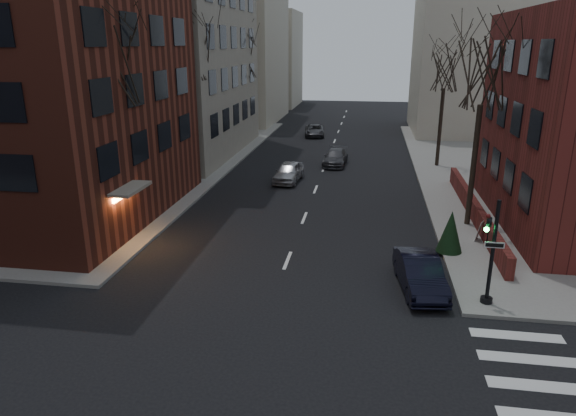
# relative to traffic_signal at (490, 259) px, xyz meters

# --- Properties ---
(building_left_brick) EXTENTS (15.00, 15.00, 18.00)m
(building_left_brick) POSITION_rel_traffic_signal_xyz_m (-23.44, 7.51, 7.09)
(building_left_brick) COLOR maroon
(building_left_brick) RESTS_ON ground
(low_wall_right) EXTENTS (0.35, 16.00, 1.00)m
(low_wall_right) POSITION_rel_traffic_signal_xyz_m (1.36, 10.01, -1.26)
(low_wall_right) COLOR maroon
(low_wall_right) RESTS_ON sidewalk_far_right
(building_distant_la) EXTENTS (14.00, 16.00, 18.00)m
(building_distant_la) POSITION_rel_traffic_signal_xyz_m (-22.94, 46.01, 7.09)
(building_distant_la) COLOR #B7AF9B
(building_distant_la) RESTS_ON ground
(building_distant_ra) EXTENTS (14.00, 14.00, 16.00)m
(building_distant_ra) POSITION_rel_traffic_signal_xyz_m (7.06, 41.01, 6.09)
(building_distant_ra) COLOR #B7AF9B
(building_distant_ra) RESTS_ON ground
(building_distant_lb) EXTENTS (10.00, 12.00, 14.00)m
(building_distant_lb) POSITION_rel_traffic_signal_xyz_m (-20.94, 63.01, 5.09)
(building_distant_lb) COLOR #B7AF9B
(building_distant_lb) RESTS_ON ground
(traffic_signal) EXTENTS (0.76, 0.44, 4.00)m
(traffic_signal) POSITION_rel_traffic_signal_xyz_m (0.00, 0.00, 0.00)
(traffic_signal) COLOR black
(traffic_signal) RESTS_ON sidewalk_far_right
(tree_left_a) EXTENTS (4.18, 4.18, 10.26)m
(tree_left_a) POSITION_rel_traffic_signal_xyz_m (-16.74, 5.01, 6.56)
(tree_left_a) COLOR #2D231C
(tree_left_a) RESTS_ON sidewalk_far_left
(tree_left_b) EXTENTS (4.40, 4.40, 10.80)m
(tree_left_b) POSITION_rel_traffic_signal_xyz_m (-16.74, 17.01, 7.00)
(tree_left_b) COLOR #2D231C
(tree_left_b) RESTS_ON sidewalk_far_left
(tree_left_c) EXTENTS (3.96, 3.96, 9.72)m
(tree_left_c) POSITION_rel_traffic_signal_xyz_m (-16.74, 31.01, 6.12)
(tree_left_c) COLOR #2D231C
(tree_left_c) RESTS_ON sidewalk_far_left
(tree_right_a) EXTENTS (3.96, 3.96, 9.72)m
(tree_right_a) POSITION_rel_traffic_signal_xyz_m (0.86, 9.01, 6.12)
(tree_right_a) COLOR #2D231C
(tree_right_a) RESTS_ON sidewalk_far_right
(tree_right_b) EXTENTS (3.74, 3.74, 9.18)m
(tree_right_b) POSITION_rel_traffic_signal_xyz_m (0.86, 23.01, 5.68)
(tree_right_b) COLOR #2D231C
(tree_right_b) RESTS_ON sidewalk_far_right
(streetlamp_near) EXTENTS (0.36, 0.36, 6.28)m
(streetlamp_near) POSITION_rel_traffic_signal_xyz_m (-16.14, 13.01, 2.33)
(streetlamp_near) COLOR black
(streetlamp_near) RESTS_ON sidewalk_far_left
(streetlamp_far) EXTENTS (0.36, 0.36, 6.28)m
(streetlamp_far) POSITION_rel_traffic_signal_xyz_m (-16.14, 33.01, 2.33)
(streetlamp_far) COLOR black
(streetlamp_far) RESTS_ON sidewalk_far_left
(parked_sedan) EXTENTS (2.02, 4.37, 1.39)m
(parked_sedan) POSITION_rel_traffic_signal_xyz_m (-2.30, 1.01, -1.21)
(parked_sedan) COLOR black
(parked_sedan) RESTS_ON ground
(car_lane_silver) EXTENTS (1.98, 4.19, 1.38)m
(car_lane_silver) POSITION_rel_traffic_signal_xyz_m (-10.05, 16.77, -1.22)
(car_lane_silver) COLOR #9F9FA4
(car_lane_silver) RESTS_ON ground
(car_lane_gray) EXTENTS (1.98, 4.34, 1.23)m
(car_lane_gray) POSITION_rel_traffic_signal_xyz_m (-7.14, 22.47, -1.29)
(car_lane_gray) COLOR #3C3C40
(car_lane_gray) RESTS_ON ground
(car_lane_far) EXTENTS (2.43, 4.44, 1.18)m
(car_lane_far) POSITION_rel_traffic_signal_xyz_m (-10.27, 35.64, -1.32)
(car_lane_far) COLOR #3E3E42
(car_lane_far) RESTS_ON ground
(sandwich_board) EXTENTS (0.64, 0.73, 0.97)m
(sandwich_board) POSITION_rel_traffic_signal_xyz_m (1.17, 6.57, -1.27)
(sandwich_board) COLOR silver
(sandwich_board) RESTS_ON sidewalk_far_right
(evergreen_shrub) EXTENTS (1.51, 1.51, 1.97)m
(evergreen_shrub) POSITION_rel_traffic_signal_xyz_m (-0.64, 4.91, -0.77)
(evergreen_shrub) COLOR #15311C
(evergreen_shrub) RESTS_ON sidewalk_far_right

